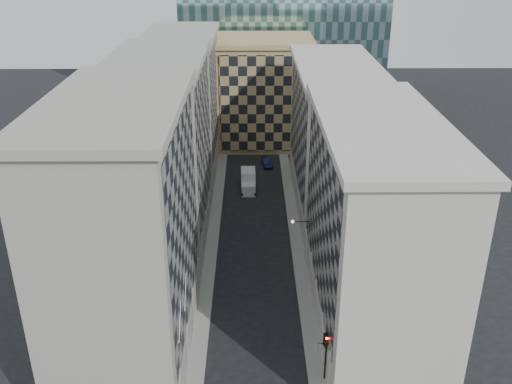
{
  "coord_description": "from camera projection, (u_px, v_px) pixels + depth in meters",
  "views": [
    {
      "loc": [
        -0.35,
        -31.73,
        35.29
      ],
      "look_at": [
        0.08,
        15.82,
        13.55
      ],
      "focal_mm": 40.0,
      "sensor_mm": 36.0,
      "label": 1
    }
  ],
  "objects": [
    {
      "name": "bldg_left_b",
      "position": [
        164.0,
        150.0,
        68.75
      ],
      "size": [
        10.8,
        22.8,
        22.7
      ],
      "color": "gray",
      "rests_on": "ground"
    },
    {
      "name": "dark_car",
      "position": [
        267.0,
        162.0,
        94.11
      ],
      "size": [
        1.82,
        4.07,
        1.3
      ],
      "primitive_type": "imported",
      "rotation": [
        0.0,
        0.0,
        0.12
      ],
      "color": "#10183D",
      "rests_on": "ground"
    },
    {
      "name": "shop_sign",
      "position": [
        316.0,
        347.0,
        47.4
      ],
      "size": [
        1.17,
        0.72,
        0.8
      ],
      "rotation": [
        0.0,
        0.0,
        -0.08
      ],
      "color": "black",
      "rests_on": "ground"
    },
    {
      "name": "traffic_light",
      "position": [
        326.0,
        347.0,
        47.89
      ],
      "size": [
        0.59,
        0.53,
        4.68
      ],
      "rotation": [
        0.0,
        0.0,
        -0.14
      ],
      "color": "black",
      "rests_on": "sidewalk_east"
    },
    {
      "name": "box_truck",
      "position": [
        248.0,
        182.0,
        85.27
      ],
      "size": [
        2.22,
        5.26,
        2.86
      ],
      "rotation": [
        0.0,
        0.0,
        0.02
      ],
      "color": "silver",
      "rests_on": "ground"
    },
    {
      "name": "flagpoles_left",
      "position": [
        183.0,
        306.0,
        45.62
      ],
      "size": [
        0.1,
        6.33,
        2.33
      ],
      "color": "gray",
      "rests_on": "ground"
    },
    {
      "name": "bracket_lamp",
      "position": [
        294.0,
        222.0,
        62.82
      ],
      "size": [
        1.98,
        0.36,
        0.36
      ],
      "color": "black",
      "rests_on": "ground"
    },
    {
      "name": "tan_block",
      "position": [
        264.0,
        91.0,
        101.37
      ],
      "size": [
        16.8,
        14.8,
        18.8
      ],
      "color": "tan",
      "rests_on": "ground"
    },
    {
      "name": "sidewalk_west",
      "position": [
        212.0,
        243.0,
        70.74
      ],
      "size": [
        1.5,
        100.0,
        0.15
      ],
      "primitive_type": "cube",
      "color": "gray",
      "rests_on": "ground"
    },
    {
      "name": "bldg_left_a",
      "position": [
        128.0,
        234.0,
        48.53
      ],
      "size": [
        10.8,
        22.8,
        23.7
      ],
      "color": "#9D998D",
      "rests_on": "ground"
    },
    {
      "name": "bldg_left_c",
      "position": [
        184.0,
        104.0,
        88.96
      ],
      "size": [
        10.8,
        22.8,
        21.7
      ],
      "color": "#9D998D",
      "rests_on": "ground"
    },
    {
      "name": "bldg_right_b",
      "position": [
        333.0,
        137.0,
        77.72
      ],
      "size": [
        10.8,
        28.8,
        19.7
      ],
      "color": "beige",
      "rests_on": "ground"
    },
    {
      "name": "bldg_right_a",
      "position": [
        372.0,
        227.0,
        52.97
      ],
      "size": [
        10.8,
        26.8,
        20.7
      ],
      "color": "beige",
      "rests_on": "ground"
    },
    {
      "name": "sidewalk_east",
      "position": [
        297.0,
        243.0,
        70.83
      ],
      "size": [
        1.5,
        100.0,
        0.15
      ],
      "primitive_type": "cube",
      "color": "gray",
      "rests_on": "ground"
    }
  ]
}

